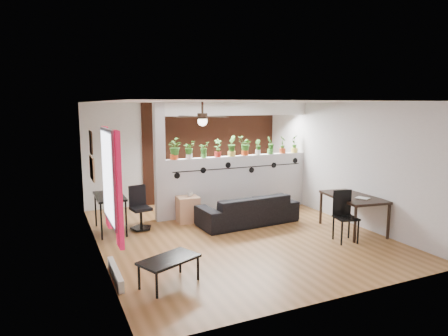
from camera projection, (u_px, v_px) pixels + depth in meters
room_shell at (236, 169)px, 7.78m from camera, size 6.30×7.10×2.90m
partition_wall at (238, 184)px, 9.55m from camera, size 3.60×0.18×1.35m
ceiling_header at (239, 109)px, 9.27m from camera, size 3.60×0.18×0.30m
pier_column at (160, 163)px, 8.68m from camera, size 0.22×0.20×2.60m
brick_panel at (214, 151)px, 10.78m from camera, size 3.90×0.05×2.60m
vine_decal at (240, 168)px, 9.40m from camera, size 3.31×0.01×0.30m
window_assembly at (110, 179)px, 5.63m from camera, size 0.09×1.30×1.55m
baseboard_heater at (116, 274)px, 5.86m from camera, size 0.08×1.00×0.18m
corkboard at (92, 168)px, 7.58m from camera, size 0.03×0.60×0.45m
framed_art at (91, 142)px, 7.46m from camera, size 0.03×0.34×0.44m
ceiling_fan at (202, 118)px, 7.03m from camera, size 1.19×1.19×0.43m
potted_plant_0 at (174, 148)px, 8.77m from camera, size 0.24×0.28×0.48m
potted_plant_1 at (189, 149)px, 8.91m from camera, size 0.26×0.25×0.41m
potted_plant_2 at (204, 149)px, 9.06m from camera, size 0.23×0.22×0.37m
potted_plant_3 at (218, 147)px, 9.20m from camera, size 0.25×0.22×0.42m
potted_plant_4 at (232, 145)px, 9.34m from camera, size 0.29×0.31×0.48m
potted_plant_5 at (245, 145)px, 9.48m from camera, size 0.28×0.24×0.46m
potted_plant_6 at (258, 147)px, 9.63m from camera, size 0.17×0.20×0.37m
potted_plant_7 at (270, 145)px, 9.77m from camera, size 0.24×0.21×0.42m
potted_plant_8 at (283, 144)px, 9.91m from camera, size 0.22×0.26×0.44m
potted_plant_9 at (294, 143)px, 10.05m from camera, size 0.30×0.28×0.46m
sofa at (248, 210)px, 8.63m from camera, size 2.11×0.94×0.60m
cube_shelf at (188, 209)px, 8.74m from camera, size 0.48×0.43×0.56m
cup at (190, 194)px, 8.71m from camera, size 0.16×0.16×0.10m
computer_desk at (110, 199)px, 8.01m from camera, size 0.55×1.04×0.75m
monitor at (108, 189)px, 8.12m from camera, size 0.32×0.13×0.18m
office_chair at (140, 211)px, 8.21m from camera, size 0.46×0.46×0.89m
dining_table at (353, 200)px, 8.05m from camera, size 1.00×1.44×0.73m
book at (360, 199)px, 7.73m from camera, size 0.25×0.29×0.02m
folding_chair at (344, 211)px, 7.50m from camera, size 0.46×0.46×0.96m
coffee_table at (169, 261)px, 5.66m from camera, size 0.96×0.77×0.39m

